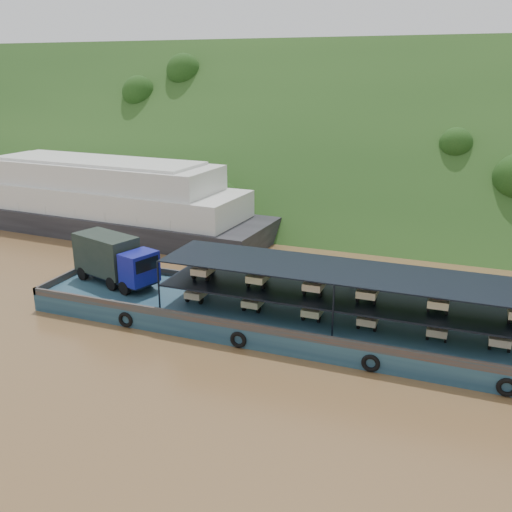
% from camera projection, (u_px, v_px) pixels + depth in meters
% --- Properties ---
extents(ground, '(160.00, 160.00, 0.00)m').
position_uv_depth(ground, '(267.00, 316.00, 39.08)').
color(ground, brown).
rests_on(ground, ground).
extents(hillside, '(140.00, 39.60, 39.60)m').
position_uv_depth(hillside, '(367.00, 206.00, 70.97)').
color(hillside, '#1A3914').
rests_on(hillside, ground).
extents(cargo_barge, '(35.00, 7.18, 4.71)m').
position_uv_depth(cargo_barge, '(270.00, 310.00, 37.19)').
color(cargo_barge, '#12293F').
rests_on(cargo_barge, ground).
extents(passenger_ferry, '(37.19, 11.09, 7.45)m').
position_uv_depth(passenger_ferry, '(101.00, 200.00, 59.23)').
color(passenger_ferry, black).
rests_on(passenger_ferry, ground).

